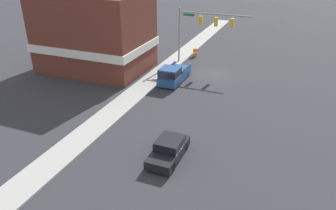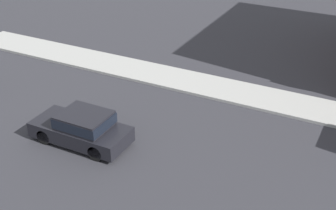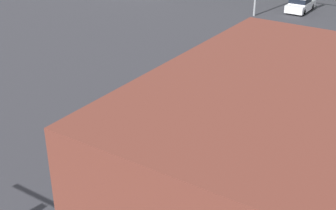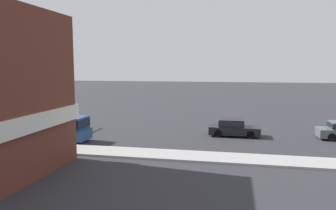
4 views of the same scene
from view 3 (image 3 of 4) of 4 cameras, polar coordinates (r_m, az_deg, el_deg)
name	(u,v)px [view 3 (image 3 of 4)]	position (r m, az deg, el deg)	size (l,w,h in m)	color
car_lead	(176,86)	(30.09, 1.01, 2.36)	(1.84, 4.23, 1.44)	black
car_second_ahead	(233,46)	(37.61, 7.97, 7.08)	(1.88, 4.63, 1.44)	black
car_distant	(300,4)	(51.99, 15.84, 11.81)	(1.90, 4.32, 1.64)	black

